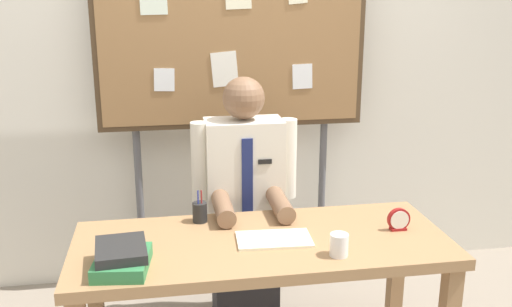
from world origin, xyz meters
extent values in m
cube|color=silver|center=(0.00, 1.17, 1.35)|extent=(6.40, 0.08, 2.70)
cube|color=#9E754C|center=(0.00, 0.00, 0.70)|extent=(1.66, 0.68, 0.05)
cube|color=#9E754C|center=(-0.77, 0.28, 0.34)|extent=(0.07, 0.07, 0.67)
cube|color=#9E754C|center=(0.77, 0.28, 0.34)|extent=(0.07, 0.07, 0.67)
cube|color=#2D2D33|center=(0.00, 0.54, 0.22)|extent=(0.34, 0.30, 0.44)
cube|color=silver|center=(0.00, 0.54, 0.79)|extent=(0.40, 0.22, 0.70)
sphere|color=brown|center=(0.00, 0.54, 1.26)|extent=(0.22, 0.22, 0.22)
cylinder|color=silver|center=(-0.23, 0.52, 0.93)|extent=(0.09, 0.09, 0.42)
cylinder|color=silver|center=(0.23, 0.52, 0.93)|extent=(0.09, 0.09, 0.42)
cylinder|color=brown|center=(-0.14, 0.28, 0.77)|extent=(0.09, 0.30, 0.09)
cylinder|color=brown|center=(0.14, 0.28, 0.77)|extent=(0.09, 0.30, 0.09)
cube|color=navy|center=(0.00, 0.42, 0.84)|extent=(0.06, 0.01, 0.46)
cube|color=black|center=(0.09, 0.42, 0.95)|extent=(0.07, 0.01, 0.02)
cube|color=#4C3823|center=(0.00, 0.97, 1.52)|extent=(1.54, 0.05, 1.03)
cube|color=olive|center=(0.00, 0.96, 1.52)|extent=(1.48, 0.04, 0.97)
cylinder|color=#59595E|center=(-0.56, 1.00, 0.52)|extent=(0.04, 0.04, 1.04)
cylinder|color=#59595E|center=(0.56, 1.00, 0.52)|extent=(0.04, 0.04, 1.04)
cube|color=white|center=(-0.39, 0.94, 1.30)|extent=(0.12, 0.00, 0.13)
cube|color=white|center=(-0.05, 0.94, 1.35)|extent=(0.16, 0.00, 0.21)
cube|color=white|center=(0.40, 0.94, 1.30)|extent=(0.12, 0.00, 0.15)
cube|color=#337F47|center=(-0.59, -0.18, 0.75)|extent=(0.23, 0.29, 0.06)
cube|color=#262626|center=(-0.60, -0.17, 0.80)|extent=(0.22, 0.26, 0.04)
cube|color=#F4EFCC|center=(0.05, -0.02, 0.73)|extent=(0.34, 0.21, 0.01)
cylinder|color=maroon|center=(0.63, 0.00, 0.77)|extent=(0.11, 0.02, 0.11)
cylinder|color=white|center=(0.63, -0.01, 0.77)|extent=(0.09, 0.00, 0.09)
cube|color=maroon|center=(0.63, 0.00, 0.73)|extent=(0.07, 0.04, 0.01)
cylinder|color=white|center=(0.29, -0.21, 0.77)|extent=(0.08, 0.08, 0.10)
cylinder|color=#262626|center=(-0.25, 0.25, 0.77)|extent=(0.07, 0.07, 0.09)
cylinder|color=#263399|center=(-0.26, 0.24, 0.81)|extent=(0.01, 0.01, 0.15)
cylinder|color=maroon|center=(-0.25, 0.24, 0.81)|extent=(0.01, 0.01, 0.15)
camera|label=1|loc=(-0.42, -2.30, 1.78)|focal=40.31mm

